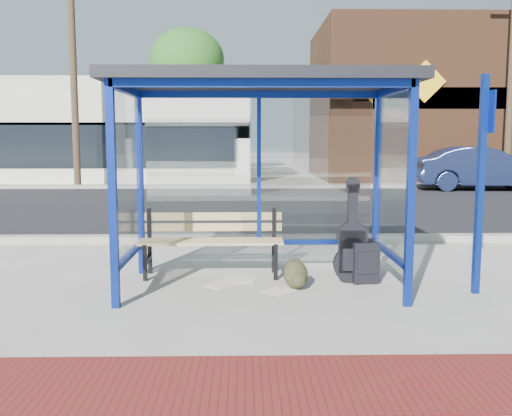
{
  "coord_description": "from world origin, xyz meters",
  "views": [
    {
      "loc": [
        -0.17,
        -6.44,
        1.73
      ],
      "look_at": [
        -0.05,
        0.2,
        0.91
      ],
      "focal_mm": 40.0,
      "sensor_mm": 36.0,
      "label": 1
    }
  ],
  "objects_px": {
    "backpack": "(296,275)",
    "parked_car": "(482,168)",
    "bench": "(211,238)",
    "guitar_bag": "(352,247)",
    "suitcase": "(365,262)"
  },
  "relations": [
    {
      "from": "backpack",
      "to": "parked_car",
      "type": "bearing_deg",
      "value": 43.22
    },
    {
      "from": "bench",
      "to": "guitar_bag",
      "type": "bearing_deg",
      "value": -13.06
    },
    {
      "from": "bench",
      "to": "parked_car",
      "type": "xyz_separation_m",
      "value": [
        8.28,
        11.72,
        0.24
      ]
    },
    {
      "from": "parked_car",
      "to": "guitar_bag",
      "type": "bearing_deg",
      "value": 154.86
    },
    {
      "from": "bench",
      "to": "guitar_bag",
      "type": "distance_m",
      "value": 1.74
    },
    {
      "from": "guitar_bag",
      "to": "suitcase",
      "type": "bearing_deg",
      "value": -9.21
    },
    {
      "from": "bench",
      "to": "parked_car",
      "type": "height_order",
      "value": "parked_car"
    },
    {
      "from": "bench",
      "to": "backpack",
      "type": "distance_m",
      "value": 1.26
    },
    {
      "from": "guitar_bag",
      "to": "parked_car",
      "type": "relative_size",
      "value": 0.27
    },
    {
      "from": "guitar_bag",
      "to": "suitcase",
      "type": "relative_size",
      "value": 2.21
    },
    {
      "from": "bench",
      "to": "backpack",
      "type": "height_order",
      "value": "bench"
    },
    {
      "from": "suitcase",
      "to": "backpack",
      "type": "bearing_deg",
      "value": -170.43
    },
    {
      "from": "bench",
      "to": "backpack",
      "type": "relative_size",
      "value": 5.22
    },
    {
      "from": "guitar_bag",
      "to": "suitcase",
      "type": "xyz_separation_m",
      "value": [
        0.15,
        -0.03,
        -0.19
      ]
    },
    {
      "from": "guitar_bag",
      "to": "backpack",
      "type": "distance_m",
      "value": 0.8
    }
  ]
}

